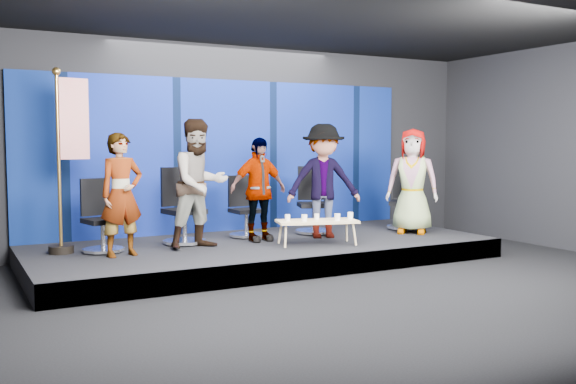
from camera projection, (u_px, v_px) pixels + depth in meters
name	position (u px, v px, depth m)	size (l,w,h in m)	color
ground	(355.00, 295.00, 7.74)	(10.00, 10.00, 0.00)	black
room_walls	(356.00, 92.00, 7.54)	(10.02, 8.02, 3.51)	black
riser	(264.00, 251.00, 9.92)	(7.00, 3.00, 0.30)	black
backdrop	(226.00, 156.00, 11.08)	(7.00, 0.08, 2.60)	#061A50
chair_a	(101.00, 228.00, 8.98)	(0.69, 0.69, 1.03)	silver
panelist_a	(122.00, 195.00, 8.61)	(0.61, 0.40, 1.67)	black
chair_b	(182.00, 219.00, 9.70)	(0.76, 0.76, 1.16)	silver
panelist_b	(200.00, 184.00, 9.26)	(0.91, 0.71, 1.87)	black
chair_c	(245.00, 217.00, 10.41)	(0.59, 0.59, 0.99)	silver
panelist_c	(258.00, 189.00, 9.93)	(0.94, 0.39, 1.61)	black
chair_d	(313.00, 211.00, 10.80)	(0.82, 0.82, 1.13)	silver
panelist_d	(323.00, 181.00, 10.27)	(1.18, 0.68, 1.83)	black
chair_e	(404.00, 209.00, 11.34)	(0.87, 0.87, 1.09)	silver
panelist_e	(412.00, 181.00, 10.79)	(0.86, 0.56, 1.76)	black
coffee_table	(317.00, 222.00, 9.61)	(1.29, 0.82, 0.37)	tan
mug_a	(288.00, 218.00, 9.54)	(0.08, 0.08, 0.09)	white
mug_b	(304.00, 218.00, 9.48)	(0.08, 0.08, 0.10)	white
mug_c	(317.00, 217.00, 9.71)	(0.07, 0.07, 0.09)	white
mug_d	(337.00, 217.00, 9.58)	(0.09, 0.09, 0.10)	white
mug_e	(350.00, 216.00, 9.78)	(0.09, 0.09, 0.10)	white
flag_stand	(68.00, 156.00, 8.85)	(0.59, 0.34, 2.55)	black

